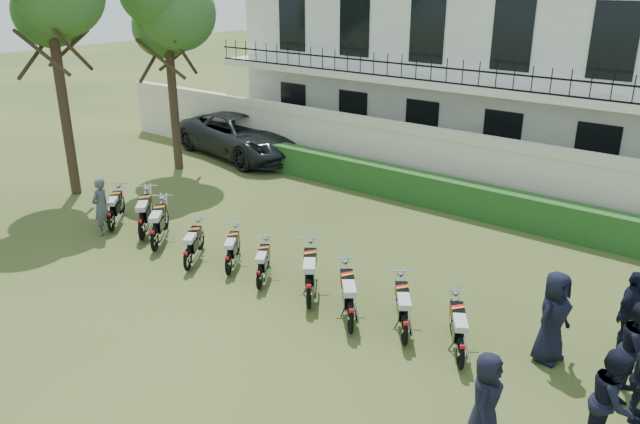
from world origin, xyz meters
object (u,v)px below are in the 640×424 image
(motorcycle_3, at_px, (187,254))
(officer_0, at_px, (486,399))
(motorcycle_4, at_px, (228,259))
(motorcycle_9, at_px, (461,347))
(tree_west_near, at_px, (166,5))
(officer_1, at_px, (612,401))
(officer_5, at_px, (630,312))
(officer_3, at_px, (553,317))
(motorcycle_6, at_px, (309,287))
(inspector, at_px, (101,207))
(motorcycle_1, at_px, (141,223))
(motorcycle_8, at_px, (405,324))
(motorcycle_5, at_px, (259,273))
(suv, at_px, (243,135))
(motorcycle_7, at_px, (351,311))
(motorcycle_0, at_px, (110,216))
(officer_4, at_px, (638,351))
(motorcycle_2, at_px, (154,234))

(motorcycle_3, height_order, officer_0, officer_0)
(motorcycle_4, distance_m, motorcycle_9, 6.17)
(tree_west_near, xyz_separation_m, motorcycle_3, (6.92, -5.62, -5.44))
(officer_1, bearing_deg, officer_0, 118.86)
(officer_5, bearing_deg, officer_1, -160.66)
(motorcycle_4, distance_m, officer_3, 7.48)
(motorcycle_4, relative_size, motorcycle_6, 0.84)
(officer_1, bearing_deg, inspector, 85.32)
(motorcycle_4, xyz_separation_m, motorcycle_6, (2.56, -0.06, 0.09))
(tree_west_near, relative_size, motorcycle_1, 4.91)
(motorcycle_1, relative_size, officer_3, 0.88)
(motorcycle_9, bearing_deg, motorcycle_3, 150.49)
(motorcycle_8, height_order, officer_3, officer_3)
(motorcycle_5, bearing_deg, tree_west_near, 116.54)
(tree_west_near, bearing_deg, suv, 75.49)
(officer_0, xyz_separation_m, officer_1, (1.58, 0.99, 0.09))
(tree_west_near, bearing_deg, motorcycle_3, -39.07)
(motorcycle_7, bearing_deg, motorcycle_0, 138.18)
(motorcycle_3, bearing_deg, officer_0, -41.58)
(motorcycle_5, relative_size, officer_4, 0.81)
(motorcycle_0, height_order, officer_0, officer_0)
(motorcycle_4, bearing_deg, officer_5, -18.49)
(motorcycle_8, height_order, inspector, inspector)
(motorcycle_7, xyz_separation_m, suv, (-11.03, 8.26, 0.34))
(motorcycle_3, bearing_deg, officer_1, -34.54)
(officer_1, bearing_deg, suv, 58.56)
(motorcycle_6, height_order, officer_1, officer_1)
(motorcycle_5, xyz_separation_m, officer_0, (6.20, -1.54, 0.37))
(officer_0, bearing_deg, motorcycle_2, 70.30)
(tree_west_near, bearing_deg, motorcycle_7, -25.12)
(motorcycle_2, height_order, inspector, inspector)
(motorcycle_5, distance_m, officer_5, 7.77)
(motorcycle_1, distance_m, officer_5, 12.08)
(motorcycle_8, bearing_deg, motorcycle_4, 144.12)
(motorcycle_2, bearing_deg, tree_west_near, 95.05)
(motorcycle_3, relative_size, inspector, 0.94)
(tree_west_near, bearing_deg, motorcycle_8, -22.10)
(tree_west_near, xyz_separation_m, suv, (0.71, 2.75, -5.03))
(officer_4, bearing_deg, officer_3, 89.87)
(suv, distance_m, officer_0, 17.35)
(motorcycle_4, xyz_separation_m, motorcycle_9, (6.17, -0.08, 0.04))
(officer_3, bearing_deg, motorcycle_7, 124.48)
(motorcycle_4, height_order, motorcycle_7, motorcycle_7)
(motorcycle_2, distance_m, officer_5, 11.30)
(motorcycle_1, xyz_separation_m, motorcycle_8, (8.34, -0.07, -0.05))
(motorcycle_2, bearing_deg, motorcycle_8, -38.43)
(tree_west_near, distance_m, motorcycle_2, 9.30)
(motorcycle_5, xyz_separation_m, inspector, (-5.75, -0.24, 0.40))
(motorcycle_5, relative_size, motorcycle_7, 0.90)
(motorcycle_2, relative_size, officer_4, 0.92)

